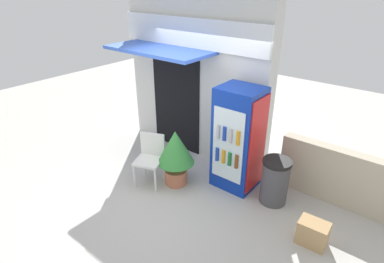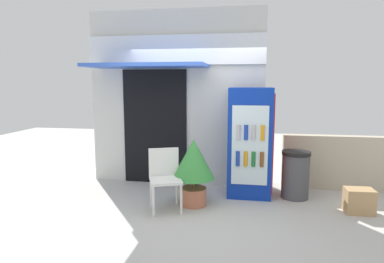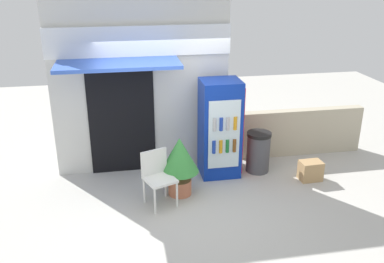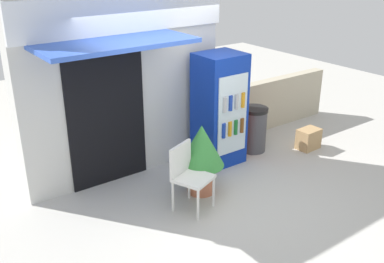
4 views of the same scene
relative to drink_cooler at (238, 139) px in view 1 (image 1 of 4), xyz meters
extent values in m
plane|color=beige|center=(-0.93, -0.79, -0.91)|extent=(16.00, 16.00, 0.00)
cube|color=silver|center=(-1.38, 0.60, 0.69)|extent=(3.25, 0.32, 3.21)
cube|color=white|center=(-1.38, 0.40, 1.57)|extent=(3.25, 0.08, 0.53)
cube|color=blue|center=(-1.77, -0.02, 1.28)|extent=(2.04, 0.93, 0.06)
cube|color=black|center=(-1.77, 0.43, 0.16)|extent=(1.21, 0.03, 2.14)
cube|color=#0C2D9E|center=(-0.01, 0.01, 0.00)|extent=(0.71, 0.63, 1.82)
cube|color=silver|center=(-0.01, -0.32, 0.00)|extent=(0.57, 0.02, 1.28)
cube|color=red|center=(0.36, 0.01, 0.00)|extent=(0.02, 0.56, 1.64)
cylinder|color=#1938A5|center=(-0.19, -0.33, -0.21)|extent=(0.06, 0.06, 0.24)
cylinder|color=orange|center=(-0.07, -0.33, -0.21)|extent=(0.06, 0.06, 0.24)
cylinder|color=#196B2D|center=(0.05, -0.33, -0.21)|extent=(0.06, 0.06, 0.24)
cylinder|color=brown|center=(0.18, -0.33, -0.21)|extent=(0.06, 0.06, 0.24)
cylinder|color=#B2B2B7|center=(-0.19, -0.33, 0.21)|extent=(0.06, 0.06, 0.24)
cylinder|color=#1938A5|center=(-0.07, -0.33, 0.21)|extent=(0.06, 0.06, 0.24)
cylinder|color=#B2B2B7|center=(0.05, -0.33, 0.21)|extent=(0.06, 0.06, 0.24)
cylinder|color=orange|center=(0.18, -0.33, 0.21)|extent=(0.06, 0.06, 0.24)
cylinder|color=silver|center=(-1.34, -1.21, -0.69)|extent=(0.04, 0.04, 0.45)
cylinder|color=silver|center=(-0.97, -1.06, -0.69)|extent=(0.04, 0.04, 0.45)
cylinder|color=silver|center=(-1.49, -0.84, -0.69)|extent=(0.04, 0.04, 0.45)
cylinder|color=silver|center=(-1.11, -0.69, -0.69)|extent=(0.04, 0.04, 0.45)
cube|color=silver|center=(-1.23, -0.95, -0.44)|extent=(0.59, 0.59, 0.04)
cube|color=silver|center=(-1.30, -0.76, -0.21)|extent=(0.44, 0.20, 0.43)
cylinder|color=#BC6B4C|center=(-0.86, -0.64, -0.77)|extent=(0.40, 0.40, 0.28)
cylinder|color=brown|center=(-0.86, -0.64, -0.56)|extent=(0.05, 0.05, 0.16)
cone|color=#388C3D|center=(-0.86, -0.64, -0.17)|extent=(0.66, 0.66, 0.61)
cylinder|color=#47474C|center=(0.75, -0.03, -0.55)|extent=(0.44, 0.44, 0.73)
cylinder|color=black|center=(0.75, -0.03, -0.15)|extent=(0.46, 0.46, 0.06)
cube|color=#B7AD93|center=(1.89, 0.60, -0.43)|extent=(2.59, 0.21, 0.97)
cube|color=tan|center=(1.59, -0.56, -0.73)|extent=(0.41, 0.30, 0.37)
camera|label=1|loc=(2.34, -4.19, 2.47)|focal=29.42mm
camera|label=2|loc=(-0.03, -5.66, 1.00)|focal=31.58mm
camera|label=3|loc=(-1.80, -7.00, 2.78)|focal=39.32mm
camera|label=4|loc=(-4.33, -5.17, 2.42)|focal=41.57mm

